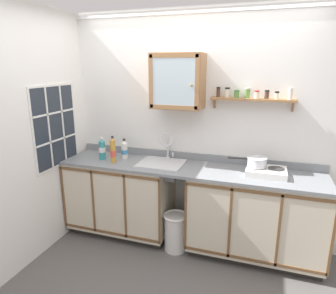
% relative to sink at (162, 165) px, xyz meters
% --- Properties ---
extents(floor, '(5.84, 5.84, 0.00)m').
position_rel_sink_xyz_m(floor, '(0.30, -0.35, -0.89)').
color(floor, '#565451').
rests_on(floor, ground).
extents(back_wall, '(3.44, 0.07, 2.54)m').
position_rel_sink_xyz_m(back_wall, '(0.30, 0.26, 0.39)').
color(back_wall, white).
rests_on(back_wall, ground).
extents(side_wall_left, '(0.05, 3.39, 2.54)m').
position_rel_sink_xyz_m(side_wall_left, '(-1.15, -0.66, 0.38)').
color(side_wall_left, white).
rests_on(side_wall_left, ground).
extents(lower_cabinet_run, '(1.21, 0.57, 0.88)m').
position_rel_sink_xyz_m(lower_cabinet_run, '(-0.51, -0.04, -0.45)').
color(lower_cabinet_run, black).
rests_on(lower_cabinet_run, ground).
extents(lower_cabinet_run_right, '(1.36, 0.57, 0.88)m').
position_rel_sink_xyz_m(lower_cabinet_run_right, '(1.03, -0.04, -0.45)').
color(lower_cabinet_run_right, black).
rests_on(lower_cabinet_run_right, ground).
extents(countertop, '(2.80, 0.59, 0.03)m').
position_rel_sink_xyz_m(countertop, '(0.30, -0.04, 0.01)').
color(countertop, gray).
rests_on(countertop, lower_cabinet_run).
extents(backsplash, '(2.80, 0.02, 0.08)m').
position_rel_sink_xyz_m(backsplash, '(0.30, 0.23, 0.06)').
color(backsplash, gray).
rests_on(backsplash, countertop).
extents(sink, '(0.48, 0.46, 0.44)m').
position_rel_sink_xyz_m(sink, '(0.00, 0.00, 0.00)').
color(sink, silver).
rests_on(sink, countertop).
extents(hot_plate_stove, '(0.39, 0.30, 0.07)m').
position_rel_sink_xyz_m(hot_plate_stove, '(1.10, -0.02, 0.05)').
color(hot_plate_stove, silver).
rests_on(hot_plate_stove, countertop).
extents(saucepan, '(0.38, 0.20, 0.09)m').
position_rel_sink_xyz_m(saucepan, '(1.00, 0.01, 0.14)').
color(saucepan, silver).
rests_on(saucepan, hot_plate_stove).
extents(bottle_detergent_teal_0, '(0.07, 0.07, 0.26)m').
position_rel_sink_xyz_m(bottle_detergent_teal_0, '(-0.70, -0.08, 0.14)').
color(bottle_detergent_teal_0, teal).
rests_on(bottle_detergent_teal_0, countertop).
extents(bottle_opaque_white_1, '(0.07, 0.07, 0.23)m').
position_rel_sink_xyz_m(bottle_opaque_white_1, '(-0.47, 0.03, 0.12)').
color(bottle_opaque_white_1, white).
rests_on(bottle_opaque_white_1, countertop).
extents(bottle_juice_amber_2, '(0.06, 0.06, 0.30)m').
position_rel_sink_xyz_m(bottle_juice_amber_2, '(-0.52, -0.15, 0.15)').
color(bottle_juice_amber_2, gold).
rests_on(bottle_juice_amber_2, countertop).
extents(wall_cabinet, '(0.54, 0.34, 0.56)m').
position_rel_sink_xyz_m(wall_cabinet, '(0.15, 0.08, 0.91)').
color(wall_cabinet, '#996B42').
extents(spice_shelf, '(0.84, 0.14, 0.23)m').
position_rel_sink_xyz_m(spice_shelf, '(0.90, 0.17, 0.75)').
color(spice_shelf, '#996B42').
extents(window, '(0.03, 0.69, 0.90)m').
position_rel_sink_xyz_m(window, '(-1.12, -0.33, 0.43)').
color(window, '#262D38').
extents(trash_bin, '(0.27, 0.27, 0.42)m').
position_rel_sink_xyz_m(trash_bin, '(0.22, -0.20, -0.67)').
color(trash_bin, silver).
rests_on(trash_bin, ground).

